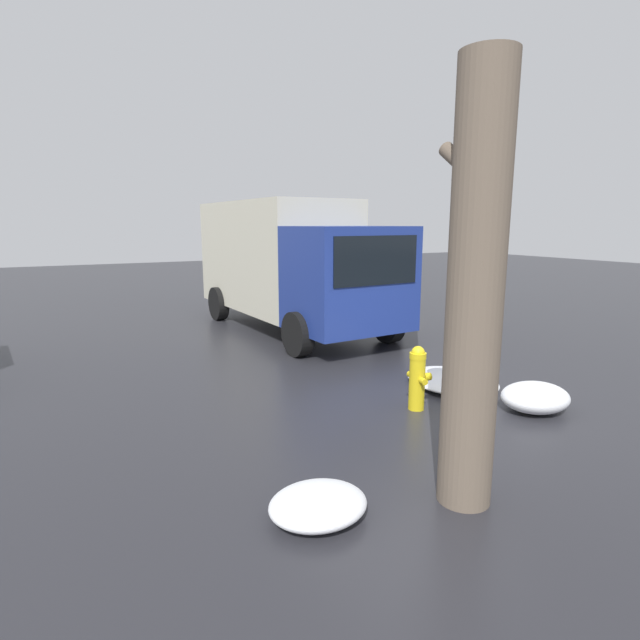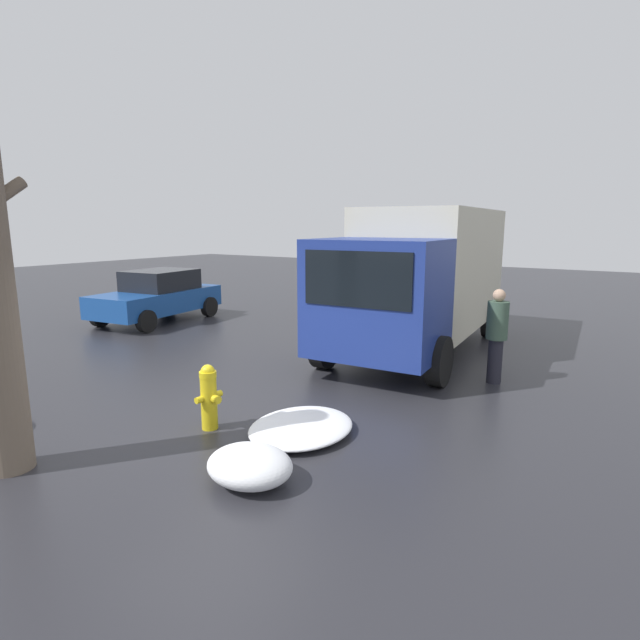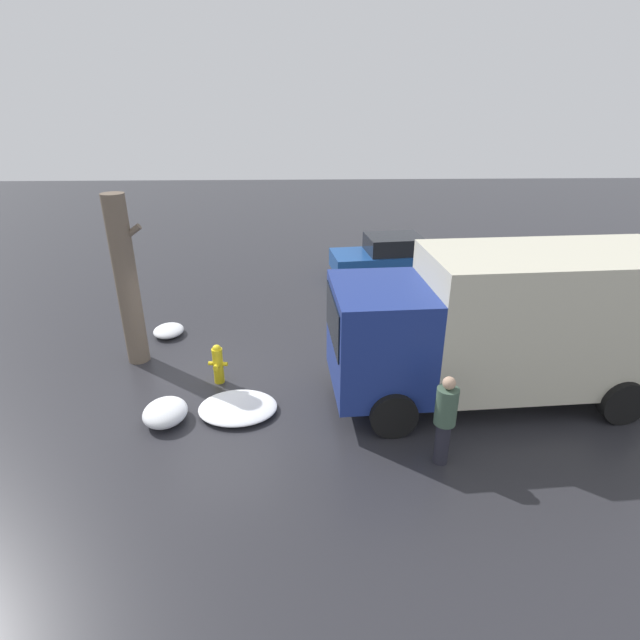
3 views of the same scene
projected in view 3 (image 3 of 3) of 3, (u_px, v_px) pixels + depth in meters
The scene contains 9 objects.
ground_plane at pixel (220, 382), 11.16m from camera, with size 60.00×60.00×0.00m, color #28282D.
fire_hydrant at pixel (218, 363), 10.96m from camera, with size 0.43×0.34×0.92m.
tree_trunk at pixel (127, 282), 11.28m from camera, with size 0.76×0.50×3.98m.
delivery_truck at pixel (507, 323), 9.98m from camera, with size 6.87×2.89×3.14m.
pedestrian at pixel (445, 417), 8.35m from camera, with size 0.37×0.37×1.70m.
parked_car at pixel (389, 257), 17.35m from camera, with size 4.01×2.28×1.49m.
snow_pile_by_hydrant at pixel (238, 408), 10.07m from camera, with size 1.59×1.32×0.19m.
snow_pile_curbside at pixel (165, 412), 9.73m from camera, with size 0.85×1.00×0.40m.
snow_pile_by_tree at pixel (169, 331), 13.31m from camera, with size 0.79×0.91×0.26m.
Camera 3 is at (1.92, -9.69, 5.82)m, focal length 28.00 mm.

